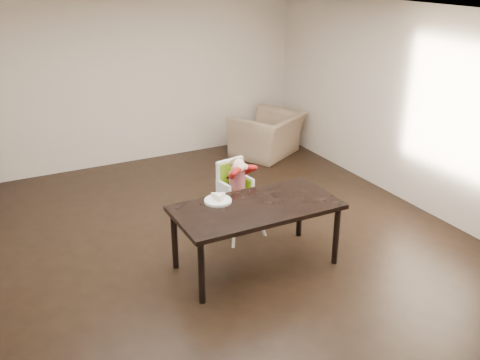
# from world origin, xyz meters

# --- Properties ---
(ground) EXTENTS (7.00, 7.00, 0.00)m
(ground) POSITION_xyz_m (0.00, 0.00, 0.00)
(ground) COLOR black
(ground) RESTS_ON ground
(room_walls) EXTENTS (6.02, 7.02, 2.71)m
(room_walls) POSITION_xyz_m (0.00, 0.00, 1.86)
(room_walls) COLOR beige
(room_walls) RESTS_ON ground
(dining_table) EXTENTS (1.80, 0.90, 0.75)m
(dining_table) POSITION_xyz_m (0.25, -0.41, 0.67)
(dining_table) COLOR black
(dining_table) RESTS_ON ground
(high_chair) EXTENTS (0.49, 0.49, 1.01)m
(high_chair) POSITION_xyz_m (0.40, 0.37, 0.71)
(high_chair) COLOR white
(high_chair) RESTS_ON ground
(plate) EXTENTS (0.36, 0.36, 0.09)m
(plate) POSITION_xyz_m (-0.07, -0.13, 0.78)
(plate) COLOR white
(plate) RESTS_ON dining_table
(armchair) EXTENTS (1.33, 1.18, 0.98)m
(armchair) POSITION_xyz_m (2.20, 2.71, 0.49)
(armchair) COLOR #9D8164
(armchair) RESTS_ON ground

